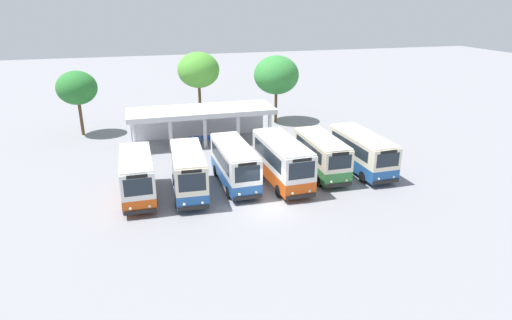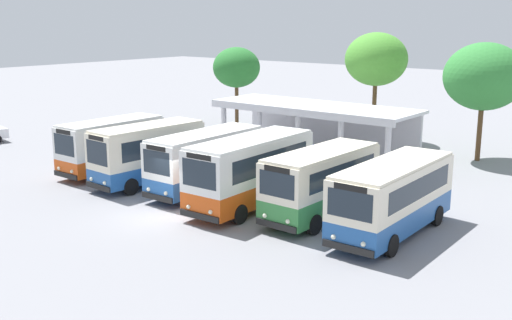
% 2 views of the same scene
% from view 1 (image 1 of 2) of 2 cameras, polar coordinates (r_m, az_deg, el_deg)
% --- Properties ---
extents(ground_plane, '(180.00, 180.00, 0.00)m').
position_cam_1_polar(ground_plane, '(29.82, 1.48, -6.22)').
color(ground_plane, gray).
extents(city_bus_nearest_orange, '(2.33, 6.61, 3.19)m').
position_cam_1_polar(city_bus_nearest_orange, '(31.50, -15.36, -1.97)').
color(city_bus_nearest_orange, black).
rests_on(city_bus_nearest_orange, ground).
extents(city_bus_second_in_row, '(2.52, 6.76, 3.32)m').
position_cam_1_polar(city_bus_second_in_row, '(31.33, -8.85, -1.46)').
color(city_bus_second_in_row, black).
rests_on(city_bus_second_in_row, ground).
extents(city_bus_middle_cream, '(2.43, 7.30, 3.20)m').
position_cam_1_polar(city_bus_middle_cream, '(32.69, -2.84, -0.40)').
color(city_bus_middle_cream, black).
rests_on(city_bus_middle_cream, ground).
extents(city_bus_fourth_amber, '(2.67, 7.65, 3.43)m').
position_cam_1_polar(city_bus_fourth_amber, '(32.99, 3.45, 0.00)').
color(city_bus_fourth_amber, black).
rests_on(city_bus_fourth_amber, ground).
extents(city_bus_fifth_blue, '(2.38, 6.87, 3.17)m').
position_cam_1_polar(city_bus_fifth_blue, '(34.93, 8.60, 0.74)').
color(city_bus_fifth_blue, black).
rests_on(city_bus_fifth_blue, ground).
extents(city_bus_far_end_green, '(2.55, 7.67, 3.12)m').
position_cam_1_polar(city_bus_far_end_green, '(36.48, 13.73, 1.20)').
color(city_bus_far_end_green, black).
rests_on(city_bus_far_end_green, ground).
extents(terminal_canopy, '(14.16, 4.71, 3.40)m').
position_cam_1_polar(terminal_canopy, '(43.40, -7.27, 5.78)').
color(terminal_canopy, silver).
rests_on(terminal_canopy, ground).
extents(waiting_chair_end_by_column, '(0.45, 0.45, 0.86)m').
position_cam_1_polar(waiting_chair_end_by_column, '(42.52, -8.65, 2.56)').
color(waiting_chair_end_by_column, slate).
rests_on(waiting_chair_end_by_column, ground).
extents(waiting_chair_second_from_end, '(0.45, 0.45, 0.86)m').
position_cam_1_polar(waiting_chair_second_from_end, '(42.71, -7.81, 2.69)').
color(waiting_chair_second_from_end, slate).
rests_on(waiting_chair_second_from_end, ground).
extents(waiting_chair_middle_seat, '(0.45, 0.45, 0.86)m').
position_cam_1_polar(waiting_chair_middle_seat, '(42.72, -6.94, 2.74)').
color(waiting_chair_middle_seat, slate).
rests_on(waiting_chair_middle_seat, ground).
extents(waiting_chair_fourth_seat, '(0.45, 0.45, 0.86)m').
position_cam_1_polar(waiting_chair_fourth_seat, '(42.86, -6.09, 2.83)').
color(waiting_chair_fourth_seat, slate).
rests_on(waiting_chair_fourth_seat, ground).
extents(roadside_tree_behind_canopy, '(4.58, 4.58, 8.05)m').
position_cam_1_polar(roadside_tree_behind_canopy, '(48.97, -7.58, 11.64)').
color(roadside_tree_behind_canopy, brown).
rests_on(roadside_tree_behind_canopy, ground).
extents(roadside_tree_east_of_canopy, '(5.03, 5.03, 7.57)m').
position_cam_1_polar(roadside_tree_east_of_canopy, '(49.39, 2.69, 11.09)').
color(roadside_tree_east_of_canopy, brown).
rests_on(roadside_tree_east_of_canopy, ground).
extents(roadside_tree_west_of_canopy, '(4.01, 4.01, 6.67)m').
position_cam_1_polar(roadside_tree_west_of_canopy, '(47.96, -22.51, 8.74)').
color(roadside_tree_west_of_canopy, brown).
rests_on(roadside_tree_west_of_canopy, ground).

